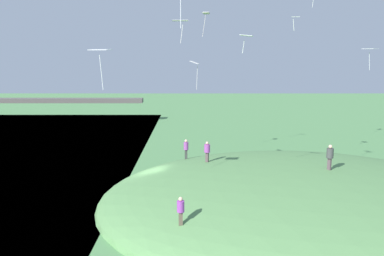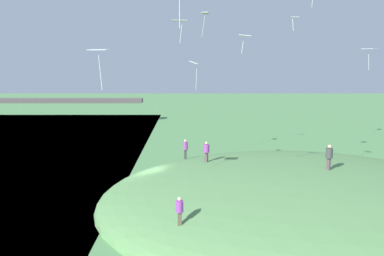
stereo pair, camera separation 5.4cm
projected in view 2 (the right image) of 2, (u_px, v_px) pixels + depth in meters
ground_plane at (147, 189)px, 31.84m from camera, size 160.00×160.00×0.00m
grass_hill at (301, 204)px, 28.56m from camera, size 29.67×24.25×5.40m
bridge_deck_far at (10, 100)px, 62.96m from camera, size 42.28×1.80×0.70m
person_watching_kites at (329, 154)px, 27.60m from camera, size 0.65×0.65×1.82m
person_near_shore at (179, 208)px, 21.22m from camera, size 0.42×0.42×1.61m
person_walking_path at (206, 149)px, 31.11m from camera, size 0.65×0.65×1.66m
person_with_child at (185, 147)px, 34.25m from camera, size 0.42×0.42×1.75m
kite_1 at (204, 16)px, 35.78m from camera, size 0.74×0.71×2.17m
kite_2 at (369, 50)px, 33.06m from camera, size 1.26×1.36×1.80m
kite_3 at (194, 64)px, 31.83m from camera, size 0.82×1.10×2.35m
kite_7 at (245, 36)px, 24.56m from camera, size 0.99×1.24×1.15m
kite_9 at (179, 21)px, 26.44m from camera, size 1.08×0.77×1.52m
kite_13 at (294, 18)px, 31.73m from camera, size 0.69×0.53×1.15m
kite_14 at (99, 52)px, 21.15m from camera, size 1.23×0.98×2.18m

